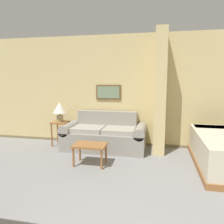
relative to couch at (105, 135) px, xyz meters
The scene contains 6 objects.
wall_back 1.31m from the couch, 34.39° to the left, with size 7.70×0.16×2.60m.
wall_partition_pillar 1.56m from the couch, ahead, with size 0.24×0.66×2.60m.
couch is the anchor object (origin of this frame).
coffee_table 0.98m from the couch, 91.87° to the right, with size 0.60×0.41×0.39m.
side_table 1.11m from the couch, behind, with size 0.37×0.37×0.57m.
table_lamp 1.24m from the couch, behind, with size 0.32×0.32×0.47m.
Camera 1 is at (0.46, -0.74, 1.56)m, focal length 35.00 mm.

